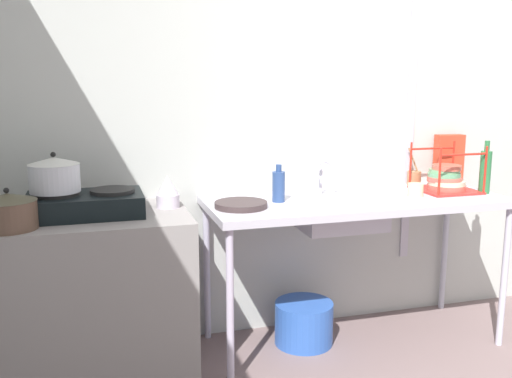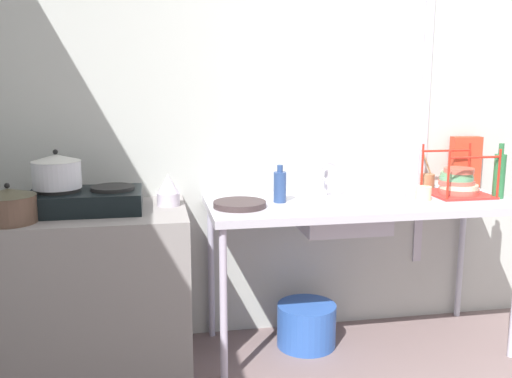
# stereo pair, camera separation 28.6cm
# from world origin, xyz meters

# --- Properties ---
(wall_back) EXTENTS (5.52, 0.10, 2.41)m
(wall_back) POSITION_xyz_m (0.00, 1.66, 1.20)
(wall_back) COLOR #B6BAB4
(wall_back) RESTS_ON ground
(wall_metal_strip) EXTENTS (0.05, 0.01, 1.92)m
(wall_metal_strip) POSITION_xyz_m (0.03, 1.60, 1.32)
(wall_metal_strip) COLOR #BCB8C5
(counter_concrete) EXTENTS (0.91, 0.62, 0.82)m
(counter_concrete) POSITION_xyz_m (-1.83, 1.30, 0.41)
(counter_concrete) COLOR gray
(counter_concrete) RESTS_ON ground
(counter_sink) EXTENTS (1.61, 0.62, 0.82)m
(counter_sink) POSITION_xyz_m (-0.46, 1.30, 0.76)
(counter_sink) COLOR #BCB8C5
(counter_sink) RESTS_ON ground
(stove) EXTENTS (0.53, 0.33, 0.12)m
(stove) POSITION_xyz_m (-1.85, 1.30, 0.88)
(stove) COLOR black
(stove) RESTS_ON counter_concrete
(pot_on_left_burner) EXTENTS (0.23, 0.23, 0.18)m
(pot_on_left_burner) POSITION_xyz_m (-1.98, 1.30, 1.02)
(pot_on_left_burner) COLOR silver
(pot_on_left_burner) RESTS_ON stove
(pot_beside_stove) EXTENTS (0.24, 0.24, 0.18)m
(pot_beside_stove) POSITION_xyz_m (-2.16, 1.13, 0.90)
(pot_beside_stove) COLOR brown
(pot_beside_stove) RESTS_ON counter_concrete
(percolator) EXTENTS (0.11, 0.11, 0.16)m
(percolator) POSITION_xyz_m (-1.46, 1.36, 0.90)
(percolator) COLOR silver
(percolator) RESTS_ON counter_concrete
(sink_basin) EXTENTS (0.44, 0.31, 0.15)m
(sink_basin) POSITION_xyz_m (-0.57, 1.26, 0.75)
(sink_basin) COLOR #BCB8C5
(sink_basin) RESTS_ON counter_sink
(faucet) EXTENTS (0.11, 0.07, 0.20)m
(faucet) POSITION_xyz_m (-0.61, 1.41, 0.95)
(faucet) COLOR #BCB8C5
(faucet) RESTS_ON counter_sink
(frying_pan) EXTENTS (0.26, 0.26, 0.03)m
(frying_pan) POSITION_xyz_m (-1.11, 1.25, 0.84)
(frying_pan) COLOR #382C2C
(frying_pan) RESTS_ON counter_sink
(dish_rack) EXTENTS (0.31, 0.31, 0.27)m
(dish_rack) POSITION_xyz_m (0.11, 1.33, 0.89)
(dish_rack) COLOR red
(dish_rack) RESTS_ON counter_sink
(cup_by_rack) EXTENTS (0.08, 0.08, 0.07)m
(cup_by_rack) POSITION_xyz_m (-0.14, 1.25, 0.86)
(cup_by_rack) COLOR beige
(cup_by_rack) RESTS_ON counter_sink
(small_bowl_on_drainboard) EXTENTS (0.14, 0.14, 0.04)m
(small_bowl_on_drainboard) POSITION_xyz_m (-0.27, 1.33, 0.84)
(small_bowl_on_drainboard) COLOR white
(small_bowl_on_drainboard) RESTS_ON counter_sink
(bottle_by_sink) EXTENTS (0.07, 0.07, 0.19)m
(bottle_by_sink) POSITION_xyz_m (-0.89, 1.33, 0.90)
(bottle_by_sink) COLOR navy
(bottle_by_sink) RESTS_ON counter_sink
(bottle_by_rack) EXTENTS (0.06, 0.06, 0.29)m
(bottle_by_rack) POSITION_xyz_m (0.28, 1.22, 0.95)
(bottle_by_rack) COLOR #2A6C3C
(bottle_by_rack) RESTS_ON counter_sink
(cereal_box) EXTENTS (0.18, 0.08, 0.30)m
(cereal_box) POSITION_xyz_m (0.28, 1.56, 0.97)
(cereal_box) COLOR red
(cereal_box) RESTS_ON counter_sink
(utensil_jar) EXTENTS (0.08, 0.08, 0.22)m
(utensil_jar) POSITION_xyz_m (0.04, 1.55, 0.87)
(utensil_jar) COLOR #996A47
(utensil_jar) RESTS_ON counter_sink
(bucket_on_floor) EXTENTS (0.32, 0.32, 0.24)m
(bucket_on_floor) POSITION_xyz_m (-0.73, 1.35, 0.12)
(bucket_on_floor) COLOR #2F5CB8
(bucket_on_floor) RESTS_ON ground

